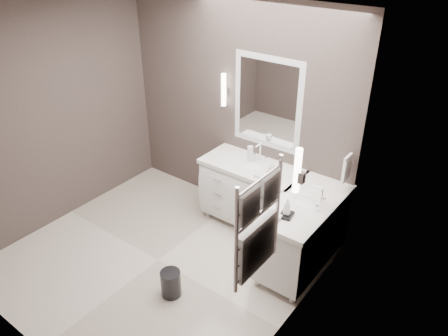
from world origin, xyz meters
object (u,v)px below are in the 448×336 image
Objects in this scene: vanity_back at (252,191)px; waste_bin at (171,283)px; vanity_right at (303,230)px; towel_ladder at (257,230)px.

waste_bin is at bearing -88.90° from vanity_back.
vanity_right is 1.50m from waste_bin.
vanity_back is 4.25× the size of waste_bin.
waste_bin is at bearing 173.88° from towel_ladder.
vanity_back reaches higher than waste_bin.
towel_ladder is (0.23, -1.30, 0.91)m from vanity_right.
vanity_back is 2.16m from towel_ladder.
vanity_back is 1.55m from waste_bin.
towel_ladder reaches higher than waste_bin.
towel_ladder is (1.10, -1.63, 0.91)m from vanity_back.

